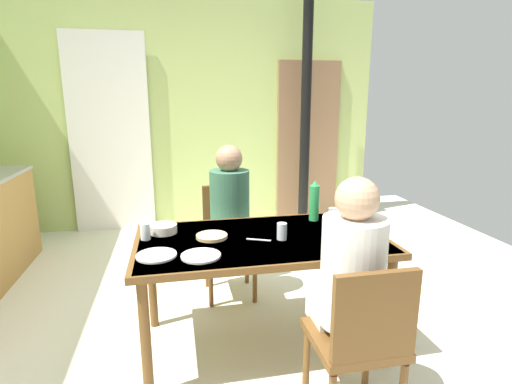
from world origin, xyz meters
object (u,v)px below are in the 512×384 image
chair_far_diner (228,233)px  water_bottle_green_near (314,202)px  dining_table (261,248)px  chair_near_diner (361,338)px  person_far_diner (230,203)px  person_near_diner (352,268)px  serving_bowl_center (163,229)px

chair_far_diner → water_bottle_green_near: (0.53, -0.51, 0.36)m
dining_table → chair_near_diner: 0.85m
chair_near_diner → person_far_diner: person_far_diner is taller
person_near_diner → dining_table: bearing=114.7°
person_far_diner → serving_bowl_center: person_far_diner is taller
dining_table → water_bottle_green_near: 0.55m
person_near_diner → person_far_diner: (-0.39, 1.28, 0.00)m
serving_bowl_center → person_far_diner: bearing=41.9°
chair_near_diner → chair_far_diner: (-0.39, 1.56, 0.00)m
chair_near_diner → water_bottle_green_near: bearing=82.4°
chair_near_diner → chair_far_diner: 1.60m
dining_table → person_near_diner: size_ratio=1.96×
dining_table → person_far_diner: size_ratio=1.96×
chair_near_diner → person_near_diner: 0.31m
person_far_diner → serving_bowl_center: 0.65m
person_far_diner → water_bottle_green_near: 0.66m
dining_table → person_near_diner: (0.29, -0.64, 0.12)m
chair_far_diner → person_near_diner: person_near_diner is taller
water_bottle_green_near → serving_bowl_center: water_bottle_green_near is taller
dining_table → chair_far_diner: (-0.10, 0.78, -0.16)m
chair_far_diner → water_bottle_green_near: bearing=136.4°
chair_far_diner → serving_bowl_center: chair_far_diner is taller
dining_table → chair_far_diner: bearing=97.3°
dining_table → water_bottle_green_near: bearing=31.8°
dining_table → person_far_diner: (-0.10, 0.64, 0.12)m
serving_bowl_center → chair_far_diner: bearing=49.7°
chair_far_diner → person_far_diner: person_far_diner is taller
person_far_diner → serving_bowl_center: (-0.49, -0.44, -0.03)m
person_far_diner → water_bottle_green_near: size_ratio=2.74×
chair_far_diner → person_far_diner: size_ratio=1.13×
person_near_diner → water_bottle_green_near: (0.14, 0.91, 0.08)m
person_near_diner → water_bottle_green_near: size_ratio=2.74×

